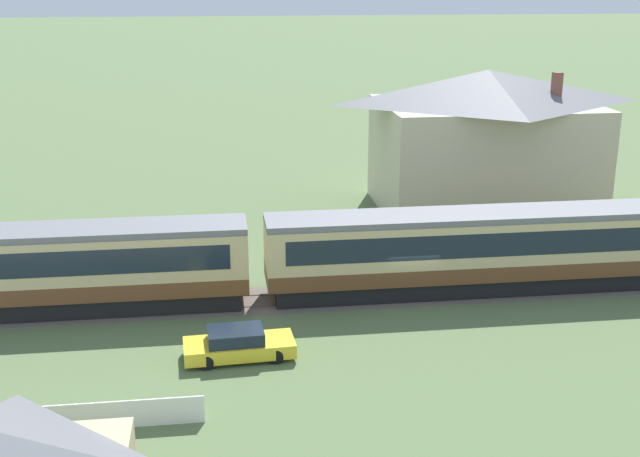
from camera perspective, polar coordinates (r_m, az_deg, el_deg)
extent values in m
plane|color=#566B42|center=(40.26, 6.23, -4.83)|extent=(600.00, 600.00, 0.00)
cube|color=brown|center=(41.16, 10.98, -2.62)|extent=(21.12, 2.95, 0.80)
cube|color=#D1B784|center=(40.69, 11.10, -0.68)|extent=(21.12, 2.95, 2.13)
cube|color=#192330|center=(40.65, 11.11, -0.54)|extent=(19.43, 2.99, 1.19)
cube|color=slate|center=(40.33, 11.20, 0.96)|extent=(21.12, 2.77, 0.30)
cube|color=black|center=(41.45, 10.91, -3.71)|extent=(20.27, 2.53, 0.88)
cylinder|color=black|center=(43.51, 19.97, -3.46)|extent=(0.90, 0.18, 0.90)
cylinder|color=black|center=(44.70, 19.15, -2.82)|extent=(0.90, 0.18, 0.90)
cylinder|color=black|center=(39.20, 1.49, -4.65)|extent=(0.90, 0.18, 0.90)
cylinder|color=black|center=(40.52, 1.18, -3.90)|extent=(0.90, 0.18, 0.90)
cube|color=brown|center=(40.20, -20.39, -3.93)|extent=(21.12, 2.95, 0.80)
cube|color=#D1B784|center=(39.71, -20.61, -1.96)|extent=(21.12, 2.95, 2.13)
cube|color=#192330|center=(39.68, -20.63, -1.81)|extent=(19.43, 2.99, 1.19)
cube|color=slate|center=(39.35, -20.80, -0.29)|extent=(21.12, 2.77, 0.30)
cube|color=black|center=(40.50, -20.26, -5.03)|extent=(20.27, 2.53, 0.88)
cylinder|color=black|center=(38.84, -10.38, -5.17)|extent=(0.90, 0.18, 0.90)
cylinder|color=black|center=(40.16, -10.30, -4.39)|extent=(0.90, 0.18, 0.90)
cube|color=#665B51|center=(43.40, 17.13, -3.85)|extent=(132.93, 3.60, 0.01)
cube|color=#4C4238|center=(42.79, 17.52, -4.18)|extent=(132.93, 0.12, 0.04)
cube|color=#4C4238|center=(44.00, 16.76, -3.50)|extent=(132.93, 0.12, 0.04)
cube|color=beige|center=(55.37, 11.54, 5.04)|extent=(13.87, 9.98, 7.25)
pyramid|color=slate|center=(54.58, 11.84, 9.87)|extent=(14.98, 10.77, 2.16)
cube|color=brown|center=(54.14, 16.48, 9.58)|extent=(0.56, 0.56, 1.94)
cube|color=yellow|center=(33.89, -5.76, -8.42)|extent=(4.68, 2.09, 0.59)
cube|color=#192330|center=(33.64, -6.03, -7.57)|extent=(2.38, 1.70, 0.54)
cylinder|color=black|center=(33.36, -3.16, -9.09)|extent=(0.62, 0.20, 0.62)
cylinder|color=black|center=(34.82, -3.53, -7.90)|extent=(0.62, 0.20, 0.62)
cylinder|color=black|center=(33.16, -8.10, -9.43)|extent=(0.62, 0.20, 0.62)
cylinder|color=black|center=(34.62, -8.25, -8.22)|extent=(0.62, 0.20, 0.62)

